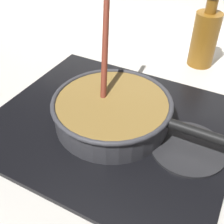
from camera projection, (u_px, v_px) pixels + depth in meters
ground at (43, 132)px, 0.70m from camera, size 2.40×1.60×0.04m
hob_plate at (112, 124)px, 0.68m from camera, size 0.56×0.48×0.01m
burner_ring at (112, 121)px, 0.68m from camera, size 0.18×0.18×0.01m
spare_burner at (188, 148)px, 0.61m from camera, size 0.16×0.16×0.01m
cooking_pan at (112, 110)px, 0.66m from camera, size 0.41×0.28×0.28m
sauce_bottle at (205, 38)px, 0.86m from camera, size 0.08×0.08×0.22m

